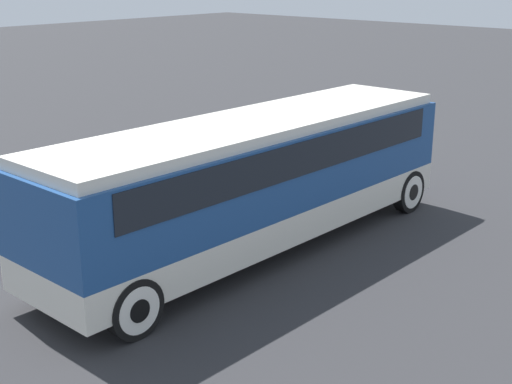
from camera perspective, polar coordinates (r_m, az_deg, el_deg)
ground_plane at (r=15.91m, az=0.00°, el=-4.53°), size 120.00×120.00×0.00m
tour_bus at (r=15.40m, az=0.24°, el=1.70°), size 10.71×2.67×2.93m
parked_car_near at (r=20.35m, az=-7.80°, el=2.33°), size 4.57×1.93×1.37m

